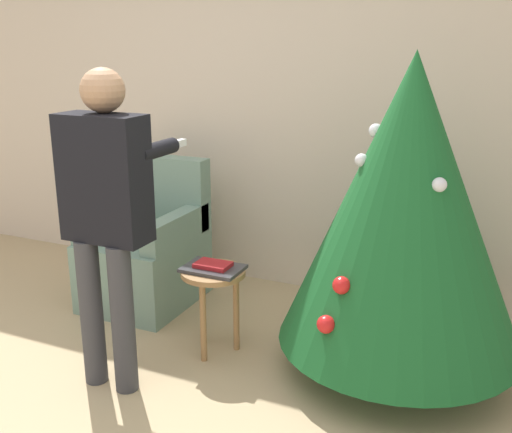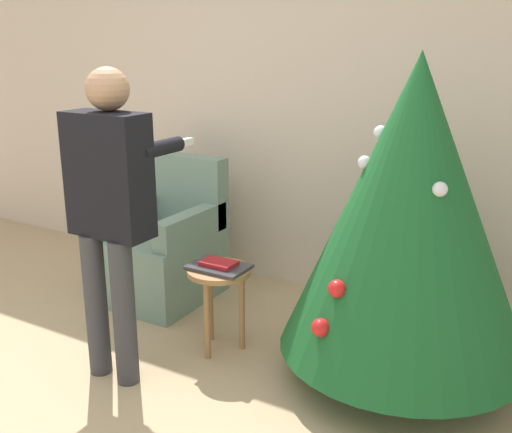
{
  "view_description": "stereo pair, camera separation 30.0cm",
  "coord_description": "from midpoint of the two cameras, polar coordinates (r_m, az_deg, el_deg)",
  "views": [
    {
      "loc": [
        1.72,
        -1.71,
        1.77
      ],
      "look_at": [
        0.54,
        0.92,
        0.91
      ],
      "focal_mm": 42.0,
      "sensor_mm": 36.0,
      "label": 1
    },
    {
      "loc": [
        1.99,
        -1.57,
        1.77
      ],
      "look_at": [
        0.54,
        0.92,
        0.91
      ],
      "focal_mm": 42.0,
      "sensor_mm": 36.0,
      "label": 2
    }
  ],
  "objects": [
    {
      "name": "wall_back",
      "position": [
        4.31,
        4.66,
        10.92
      ],
      "size": [
        8.0,
        0.06,
        2.7
      ],
      "color": "beige",
      "rests_on": "ground_plane"
    },
    {
      "name": "christmas_tree",
      "position": [
        3.12,
        17.2,
        0.67
      ],
      "size": [
        1.29,
        1.29,
        1.72
      ],
      "color": "brown",
      "rests_on": "ground_plane"
    },
    {
      "name": "armchair",
      "position": [
        4.25,
        -6.67,
        -3.17
      ],
      "size": [
        0.66,
        0.75,
        0.98
      ],
      "color": "gray",
      "rests_on": "ground_plane"
    },
    {
      "name": "person_standing",
      "position": [
        3.09,
        -11.07,
        1.57
      ],
      "size": [
        0.45,
        0.57,
        1.64
      ],
      "color": "#38383D",
      "rests_on": "ground_plane"
    },
    {
      "name": "side_stool",
      "position": [
        3.47,
        -1.04,
        -6.47
      ],
      "size": [
        0.37,
        0.37,
        0.51
      ],
      "color": "#A37547",
      "rests_on": "ground_plane"
    },
    {
      "name": "laptop",
      "position": [
        3.43,
        -1.05,
        -4.86
      ],
      "size": [
        0.33,
        0.23,
        0.02
      ],
      "color": "#38383D",
      "rests_on": "side_stool"
    },
    {
      "name": "book",
      "position": [
        3.42,
        -1.05,
        -4.52
      ],
      "size": [
        0.2,
        0.13,
        0.02
      ],
      "color": "#B21E23",
      "rests_on": "laptop"
    }
  ]
}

